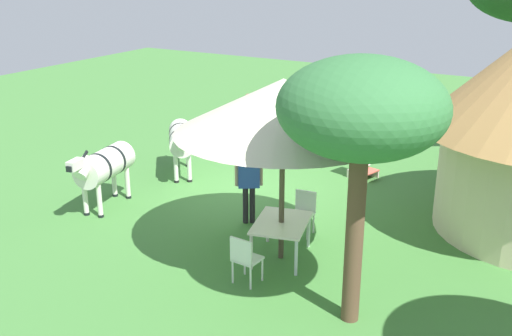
# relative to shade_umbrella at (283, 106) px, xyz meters

# --- Properties ---
(ground_plane) EXTENTS (36.00, 36.00, 0.00)m
(ground_plane) POSITION_rel_shade_umbrella_xyz_m (-2.67, -2.37, -2.94)
(ground_plane) COLOR #417A37
(shade_umbrella) EXTENTS (3.88, 3.88, 3.43)m
(shade_umbrella) POSITION_rel_shade_umbrella_xyz_m (0.00, 0.00, 0.00)
(shade_umbrella) COLOR #463C2D
(shade_umbrella) RESTS_ON ground_plane
(patio_dining_table) EXTENTS (1.48, 1.24, 0.74)m
(patio_dining_table) POSITION_rel_shade_umbrella_xyz_m (0.00, -0.00, -2.29)
(patio_dining_table) COLOR silver
(patio_dining_table) RESTS_ON ground_plane
(patio_chair_near_hut) EXTENTS (0.45, 0.47, 0.90)m
(patio_chair_near_hut) POSITION_rel_shade_umbrella_xyz_m (1.18, -0.09, -2.42)
(patio_chair_near_hut) COLOR silver
(patio_chair_near_hut) RESTS_ON ground_plane
(patio_chair_west_end) EXTENTS (0.45, 0.47, 0.90)m
(patio_chair_west_end) POSITION_rel_shade_umbrella_xyz_m (-1.18, -0.10, -2.42)
(patio_chair_west_end) COLOR silver
(patio_chair_west_end) RESTS_ON ground_plane
(guest_beside_umbrella) EXTENTS (0.42, 0.51, 1.65)m
(guest_beside_umbrella) POSITION_rel_shade_umbrella_xyz_m (-1.07, -1.33, -1.95)
(guest_beside_umbrella) COLOR black
(guest_beside_umbrella) RESTS_ON ground_plane
(standing_watcher) EXTENTS (0.40, 0.52, 1.64)m
(standing_watcher) POSITION_rel_shade_umbrella_xyz_m (-5.72, -4.09, -1.96)
(standing_watcher) COLOR black
(standing_watcher) RESTS_ON ground_plane
(striped_lounge_chair) EXTENTS (0.74, 0.92, 0.64)m
(striped_lounge_chair) POSITION_rel_shade_umbrella_xyz_m (-4.94, -0.24, -2.69)
(striped_lounge_chair) COLOR #C95743
(striped_lounge_chair) RESTS_ON ground_plane
(zebra_nearest_camera) EXTENTS (0.64, 2.18, 1.54)m
(zebra_nearest_camera) POSITION_rel_shade_umbrella_xyz_m (-5.61, -2.07, -1.95)
(zebra_nearest_camera) COLOR silver
(zebra_nearest_camera) RESTS_ON ground_plane
(zebra_by_umbrella) EXTENTS (2.20, 0.93, 1.53)m
(zebra_by_umbrella) POSITION_rel_shade_umbrella_xyz_m (-0.17, -4.57, -1.95)
(zebra_by_umbrella) COLOR silver
(zebra_by_umbrella) RESTS_ON ground_plane
(zebra_toward_hut) EXTENTS (1.87, 1.57, 1.52)m
(zebra_toward_hut) POSITION_rel_shade_umbrella_xyz_m (-2.77, -4.36, -1.97)
(zebra_toward_hut) COLOR silver
(zebra_toward_hut) RESTS_ON ground_plane
(acacia_tree_far_lawn) EXTENTS (2.42, 2.42, 4.14)m
(acacia_tree_far_lawn) POSITION_rel_shade_umbrella_xyz_m (1.26, 1.89, 0.42)
(acacia_tree_far_lawn) COLOR brown
(acacia_tree_far_lawn) RESTS_ON ground_plane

